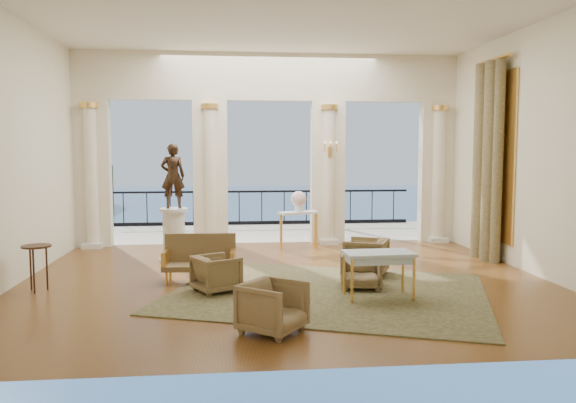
{
  "coord_description": "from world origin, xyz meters",
  "views": [
    {
      "loc": [
        -0.92,
        -9.51,
        2.24
      ],
      "look_at": [
        0.11,
        0.6,
        1.31
      ],
      "focal_mm": 35.0,
      "sensor_mm": 36.0,
      "label": 1
    }
  ],
  "objects": [
    {
      "name": "arcade",
      "position": [
        -0.0,
        3.82,
        2.58
      ],
      "size": [
        9.0,
        0.56,
        4.5
      ],
      "color": "beige",
      "rests_on": "ground"
    },
    {
      "name": "palm_tree",
      "position": [
        2.0,
        6.6,
        4.09
      ],
      "size": [
        2.0,
        2.0,
        4.5
      ],
      "color": "#4C3823",
      "rests_on": "terrace"
    },
    {
      "name": "side_table",
      "position": [
        -4.0,
        -0.38,
        0.64
      ],
      "size": [
        0.46,
        0.46,
        0.74
      ],
      "color": "black",
      "rests_on": "ground"
    },
    {
      "name": "wall_sconce",
      "position": [
        1.4,
        3.51,
        2.23
      ],
      "size": [
        0.3,
        0.11,
        0.33
      ],
      "color": "#EDB04E",
      "rests_on": "arcade"
    },
    {
      "name": "window_frame",
      "position": [
        4.47,
        1.5,
        2.1
      ],
      "size": [
        0.04,
        1.6,
        3.4
      ],
      "primitive_type": "cube",
      "color": "#EDB04E",
      "rests_on": "room_walls"
    },
    {
      "name": "headland",
      "position": [
        -30.0,
        70.0,
        -3.0
      ],
      "size": [
        22.0,
        18.0,
        6.0
      ],
      "primitive_type": "cube",
      "color": "black",
      "rests_on": "sea"
    },
    {
      "name": "game_table",
      "position": [
        1.29,
        -1.35,
        0.64
      ],
      "size": [
        1.06,
        0.61,
        0.71
      ],
      "rotation": [
        0.0,
        0.0,
        0.04
      ],
      "color": "#8FA5B1",
      "rests_on": "ground"
    },
    {
      "name": "console_table",
      "position": [
        0.6,
        3.05,
        0.71
      ],
      "size": [
        0.96,
        0.61,
        0.85
      ],
      "rotation": [
        0.0,
        0.0,
        0.32
      ],
      "color": "silver",
      "rests_on": "ground"
    },
    {
      "name": "curtain",
      "position": [
        4.28,
        1.5,
        2.02
      ],
      "size": [
        0.33,
        1.4,
        4.09
      ],
      "color": "brown",
      "rests_on": "ground"
    },
    {
      "name": "urn",
      "position": [
        0.6,
        3.05,
        1.12
      ],
      "size": [
        0.35,
        0.35,
        0.47
      ],
      "color": "white",
      "rests_on": "console_table"
    },
    {
      "name": "settee",
      "position": [
        -1.46,
        0.06,
        0.4
      ],
      "size": [
        1.24,
        0.58,
        0.81
      ],
      "rotation": [
        0.0,
        0.0,
        -0.05
      ],
      "color": "#4D391E",
      "rests_on": "ground"
    },
    {
      "name": "armchair_b",
      "position": [
        1.16,
        -0.73,
        0.33
      ],
      "size": [
        0.73,
        0.7,
        0.66
      ],
      "primitive_type": "imported",
      "rotation": [
        0.0,
        0.0,
        -0.16
      ],
      "color": "#4D391E",
      "rests_on": "ground"
    },
    {
      "name": "room_walls",
      "position": [
        0.0,
        -1.12,
        2.88
      ],
      "size": [
        9.0,
        9.0,
        9.0
      ],
      "color": "white",
      "rests_on": "ground"
    },
    {
      "name": "sea",
      "position": [
        0.0,
        60.0,
        -6.0
      ],
      "size": [
        160.0,
        160.0,
        0.0
      ],
      "primitive_type": "plane",
      "color": "navy",
      "rests_on": "ground"
    },
    {
      "name": "rug",
      "position": [
        0.59,
        -0.97,
        0.01
      ],
      "size": [
        5.77,
        5.13,
        0.02
      ],
      "primitive_type": "cube",
      "rotation": [
        0.0,
        0.0,
        -0.35
      ],
      "color": "#2E3218",
      "rests_on": "ground"
    },
    {
      "name": "armchair_c",
      "position": [
        1.48,
        0.23,
        0.37
      ],
      "size": [
        0.91,
        0.93,
        0.73
      ],
      "primitive_type": "imported",
      "rotation": [
        0.0,
        0.0,
        -2.01
      ],
      "color": "#4D391E",
      "rests_on": "ground"
    },
    {
      "name": "balustrade",
      "position": [
        0.0,
        7.4,
        0.41
      ],
      "size": [
        9.0,
        0.06,
        1.03
      ],
      "color": "black",
      "rests_on": "terrace"
    },
    {
      "name": "armchair_d",
      "position": [
        -1.16,
        -0.72,
        0.32
      ],
      "size": [
        0.82,
        0.84,
        0.65
      ],
      "primitive_type": "imported",
      "rotation": [
        0.0,
        0.0,
        2.08
      ],
      "color": "#4D391E",
      "rests_on": "ground"
    },
    {
      "name": "terrace",
      "position": [
        0.0,
        5.8,
        -0.05
      ],
      "size": [
        10.0,
        3.6,
        0.1
      ],
      "primitive_type": "cube",
      "color": "#A49C86",
      "rests_on": "ground"
    },
    {
      "name": "statue",
      "position": [
        -2.07,
        1.8,
        1.73
      ],
      "size": [
        0.47,
        0.32,
        1.29
      ],
      "primitive_type": "imported",
      "rotation": [
        0.0,
        0.0,
        3.16
      ],
      "color": "#2F2015",
      "rests_on": "pedestal"
    },
    {
      "name": "pedestal",
      "position": [
        -2.07,
        1.8,
        0.52
      ],
      "size": [
        0.59,
        0.59,
        1.09
      ],
      "color": "silver",
      "rests_on": "ground"
    },
    {
      "name": "armchair_a",
      "position": [
        -0.42,
        -2.8,
        0.35
      ],
      "size": [
        0.92,
        0.93,
        0.7
      ],
      "primitive_type": "imported",
      "rotation": [
        0.0,
        0.0,
        0.92
      ],
      "color": "#4D391E",
      "rests_on": "ground"
    },
    {
      "name": "floor",
      "position": [
        0.0,
        0.0,
        0.0
      ],
      "size": [
        9.0,
        9.0,
        0.0
      ],
      "primitive_type": "plane",
      "color": "#442B12",
      "rests_on": "ground"
    }
  ]
}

